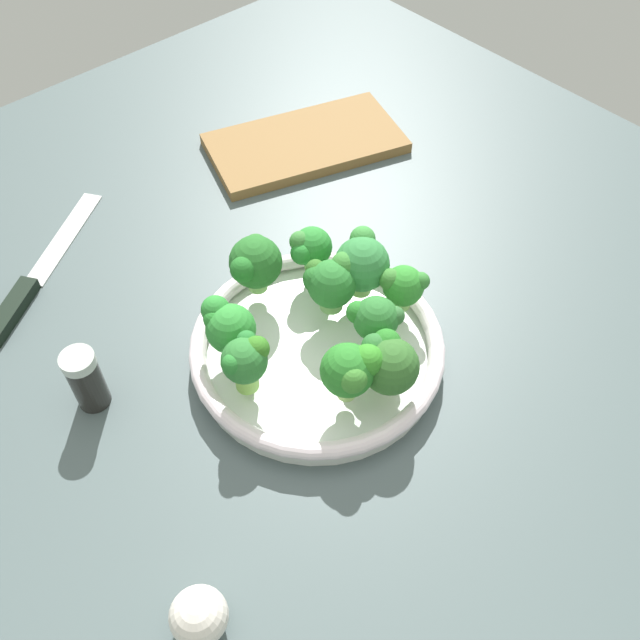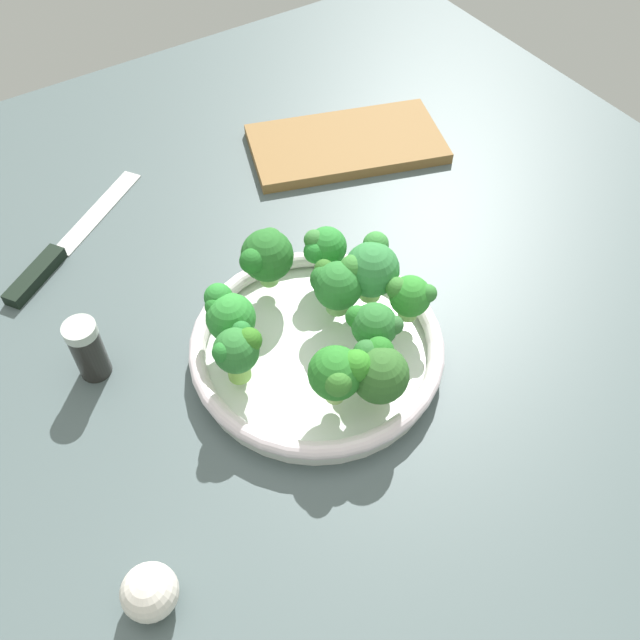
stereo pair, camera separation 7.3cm
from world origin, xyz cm
name	(u,v)px [view 1 (the left image)]	position (x,y,z in cm)	size (l,w,h in cm)	color
ground_plane	(295,344)	(0.00, 0.00, -1.25)	(130.00, 130.00, 2.50)	#49595A
bowl	(320,347)	(0.43, -3.82, 1.72)	(27.91, 27.91, 3.37)	white
broccoli_floret_0	(375,319)	(4.19, -8.15, 7.39)	(4.99, 5.29, 6.56)	#A2CD71
broccoli_floret_1	(389,363)	(1.47, -12.81, 7.06)	(5.84, 6.40, 6.44)	#85B54D
broccoli_floret_2	(310,248)	(6.38, 4.59, 6.82)	(5.35, 4.65, 5.77)	#82C059
broccoli_floret_3	(361,262)	(8.49, -1.52, 7.74)	(6.83, 6.16, 7.33)	#85BC5D
broccoli_floret_4	(252,264)	(-0.47, 6.41, 7.57)	(6.40, 5.96, 7.16)	#86C263
broccoli_floret_5	(351,370)	(-2.28, -11.33, 7.72)	(6.05, 5.60, 6.96)	#A1D06F
broccoli_floret_6	(228,326)	(-7.51, 1.66, 6.86)	(5.31, 6.39, 6.14)	#7FB15B
broccoli_floret_7	(328,283)	(4.20, -0.97, 6.99)	(5.39, 6.00, 6.38)	#77B15E
broccoli_floret_8	(403,286)	(10.24, -6.40, 6.60)	(4.68, 4.58, 5.49)	#85BF60
broccoli_floret_9	(245,360)	(-9.12, -3.46, 7.60)	(5.25, 4.69, 6.66)	#82C14D
knife	(31,283)	(-18.53, 27.42, 0.55)	(23.28, 17.05, 1.50)	silver
cutting_board	(305,143)	(24.03, 25.68, 0.80)	(27.46, 14.24, 1.60)	olive
garlic_bulb	(199,616)	(-26.30, -18.44, 2.51)	(5.03, 5.03, 5.03)	silver
pepper_shaker	(86,379)	(-21.36, 7.82, 3.96)	(3.55, 3.55, 7.81)	black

